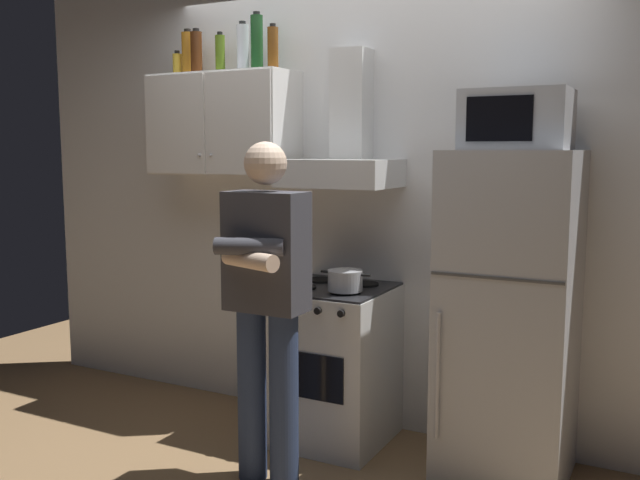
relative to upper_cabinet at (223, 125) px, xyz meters
name	(u,v)px	position (x,y,z in m)	size (l,w,h in m)	color
ground_plane	(320,457)	(0.85, -0.37, -1.75)	(7.00, 7.00, 0.00)	olive
back_wall_tiled	(368,194)	(0.85, 0.23, -0.40)	(4.80, 0.10, 2.70)	white
upper_cabinet	(223,125)	(0.00, 0.00, 0.00)	(0.90, 0.37, 0.60)	white
stove_oven	(333,363)	(0.80, -0.13, -1.32)	(0.60, 0.62, 0.87)	white
range_hood	(344,150)	(0.80, 0.00, -0.15)	(0.60, 0.44, 0.75)	white
refrigerator	(509,317)	(1.75, -0.12, -0.95)	(0.60, 0.62, 1.60)	silver
microwave	(517,120)	(1.75, -0.11, -0.01)	(0.48, 0.37, 0.28)	#B7BABF
person_standing	(266,300)	(0.75, -0.73, -0.85)	(0.38, 0.33, 1.64)	navy
cooking_pot	(345,280)	(0.93, -0.24, -0.82)	(0.28, 0.18, 0.11)	#B7BABF
bottle_rum_dark	(196,53)	(-0.17, -0.02, 0.43)	(0.07, 0.07, 0.27)	#47230F
bottle_wine_green	(257,43)	(0.23, 0.03, 0.46)	(0.07, 0.07, 0.34)	#19471E
bottle_beer_brown	(273,48)	(0.36, 0.00, 0.42)	(0.06, 0.06, 0.26)	brown
bottle_olive_oil	(220,54)	(-0.04, 0.04, 0.42)	(0.06, 0.06, 0.25)	#4C6B19
bottle_liquor_amber	(188,54)	(-0.26, 0.02, 0.43)	(0.07, 0.07, 0.28)	#B7721E
bottle_vodka_clear	(243,48)	(0.12, 0.04, 0.44)	(0.07, 0.07, 0.29)	silver
bottle_spice_jar	(177,65)	(-0.34, 0.01, 0.37)	(0.06, 0.06, 0.15)	gold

